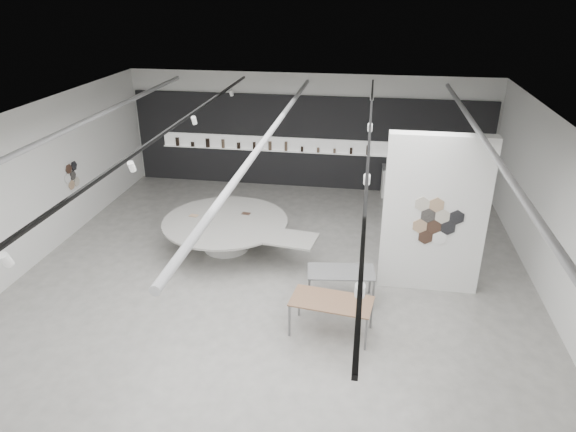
% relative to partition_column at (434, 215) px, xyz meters
% --- Properties ---
extents(room, '(12.02, 14.02, 3.82)m').
position_rel_partition_column_xyz_m(room, '(-3.59, -1.00, 0.27)').
color(room, '#9A9791').
rests_on(room, ground).
extents(back_wall_display, '(11.80, 0.27, 3.10)m').
position_rel_partition_column_xyz_m(back_wall_display, '(-3.58, 5.94, -0.26)').
color(back_wall_display, black).
rests_on(back_wall_display, ground).
extents(partition_column, '(2.20, 0.38, 3.60)m').
position_rel_partition_column_xyz_m(partition_column, '(0.00, 0.00, 0.00)').
color(partition_column, white).
rests_on(partition_column, ground).
extents(display_island, '(4.33, 3.68, 0.83)m').
position_rel_partition_column_xyz_m(display_island, '(-4.97, 1.03, -1.26)').
color(display_island, white).
rests_on(display_island, ground).
extents(sample_table_wood, '(1.68, 1.00, 0.74)m').
position_rel_partition_column_xyz_m(sample_table_wood, '(-2.02, -2.07, -1.11)').
color(sample_table_wood, brown).
rests_on(sample_table_wood, ground).
extents(sample_table_stone, '(1.52, 0.89, 0.74)m').
position_rel_partition_column_xyz_m(sample_table_stone, '(-1.91, -0.91, -1.12)').
color(sample_table_stone, slate).
rests_on(sample_table_stone, ground).
extents(kitchen_counter, '(1.77, 0.75, 1.37)m').
position_rel_partition_column_xyz_m(kitchen_counter, '(-0.15, 5.55, -1.30)').
color(kitchen_counter, white).
rests_on(kitchen_counter, ground).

